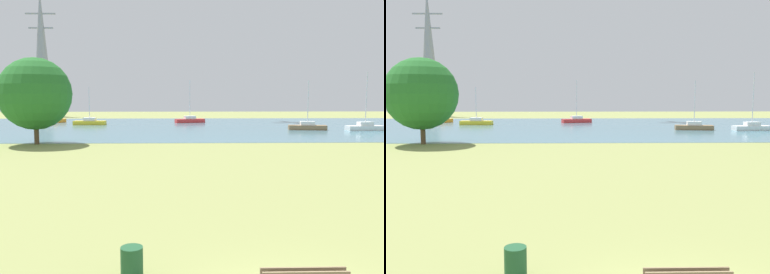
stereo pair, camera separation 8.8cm
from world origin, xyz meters
TOP-DOWN VIEW (x-y plane):
  - ground_plane at (0.00, 22.00)m, footprint 160.00×160.00m
  - litter_bin at (-3.77, 1.81)m, footprint 0.56×0.56m
  - water_surface at (0.00, 50.00)m, footprint 140.00×40.00m
  - sailboat_brown at (13.91, 44.08)m, footprint 4.97×2.17m
  - sailboat_red at (-1.11, 58.20)m, footprint 5.03×2.81m
  - sailboat_white at (21.06, 43.03)m, footprint 4.90×1.85m
  - sailboat_yellow at (-16.45, 53.70)m, footprint 4.85×1.68m
  - sailboat_orange at (-24.18, 59.54)m, footprint 5.02×2.62m
  - tree_west_far at (-15.93, 29.62)m, footprint 6.62×6.62m
  - electricity_pylon at (-32.64, 81.44)m, footprint 6.40×4.40m

SIDE VIEW (x-z plane):
  - ground_plane at x=0.00m, z-range 0.00..0.00m
  - water_surface at x=0.00m, z-range 0.00..0.02m
  - litter_bin at x=-3.77m, z-range 0.00..0.80m
  - sailboat_orange at x=-24.18m, z-range -2.12..3.01m
  - sailboat_yellow at x=-16.45m, z-range -2.40..3.30m
  - sailboat_brown at x=13.91m, z-range -2.74..3.65m
  - sailboat_red at x=-1.11m, z-range -3.04..3.96m
  - sailboat_white at x=21.06m, z-range -3.24..4.18m
  - tree_west_far at x=-15.93m, z-range 0.67..8.63m
  - electricity_pylon at x=-32.64m, z-range 0.01..27.33m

